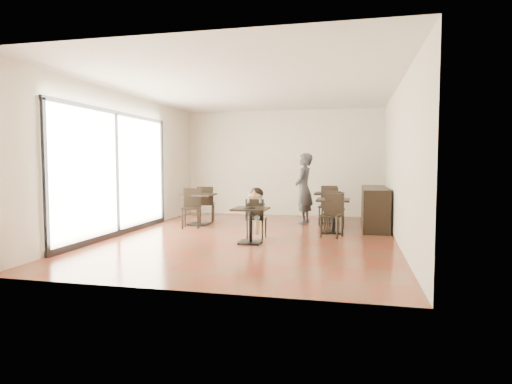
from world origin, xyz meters
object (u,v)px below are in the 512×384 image
(child_chair, at_px, (257,219))
(chair_back_b, at_px, (328,207))
(chair_mid_b, at_px, (332,215))
(chair_back_a, at_px, (330,203))
(cafe_table_mid, at_px, (333,216))
(cafe_table_left, at_px, (199,209))
(cafe_table_back, at_px, (329,208))
(chair_left_b, at_px, (191,208))
(child, at_px, (257,213))
(child_table, at_px, (250,226))
(adult_patron, at_px, (304,189))
(chair_mid_a, at_px, (334,210))
(chair_left_a, at_px, (206,204))

(child_chair, bearing_deg, chair_back_b, -122.15)
(chair_mid_b, xyz_separation_m, chair_back_a, (-0.17, 2.73, 0.02))
(cafe_table_mid, bearing_deg, chair_back_b, 99.04)
(cafe_table_mid, relative_size, chair_mid_b, 0.83)
(cafe_table_left, distance_m, cafe_table_back, 3.46)
(cafe_table_left, relative_size, chair_left_b, 0.83)
(child, bearing_deg, cafe_table_back, 63.33)
(child_table, distance_m, adult_patron, 3.13)
(cafe_table_back, distance_m, chair_left_b, 3.67)
(cafe_table_back, xyz_separation_m, chair_mid_b, (0.17, -2.18, 0.06))
(chair_back_a, relative_size, chair_back_b, 1.00)
(cafe_table_back, bearing_deg, child, -116.67)
(chair_mid_a, distance_m, chair_back_a, 1.64)
(cafe_table_left, xyz_separation_m, chair_back_a, (3.28, 1.65, 0.08))
(cafe_table_mid, xyz_separation_m, cafe_table_left, (-3.45, 0.52, 0.01))
(chair_back_b, bearing_deg, child_chair, -115.34)
(cafe_table_back, distance_m, chair_left_a, 3.33)
(cafe_table_back, bearing_deg, child_chair, -116.67)
(cafe_table_left, xyz_separation_m, chair_left_b, (-0.00, -0.55, 0.08))
(child, xyz_separation_m, chair_left_b, (-1.90, 1.09, -0.05))
(child, bearing_deg, adult_patron, 73.42)
(child, height_order, chair_back_b, child)
(child_table, distance_m, cafe_table_left, 2.90)
(child_chair, distance_m, child, 0.11)
(chair_mid_a, bearing_deg, chair_back_a, -68.63)
(child_table, bearing_deg, cafe_table_back, 67.30)
(child_chair, height_order, chair_left_a, chair_left_a)
(chair_back_a, distance_m, chair_back_b, 1.10)
(cafe_table_mid, relative_size, cafe_table_back, 0.96)
(chair_mid_b, bearing_deg, cafe_table_mid, 105.35)
(chair_left_a, bearing_deg, chair_mid_b, 142.53)
(cafe_table_back, height_order, chair_left_b, chair_left_b)
(cafe_table_mid, bearing_deg, chair_left_b, -179.58)
(child_table, bearing_deg, chair_mid_a, 55.01)
(child_chair, relative_size, chair_left_b, 0.88)
(cafe_table_back, bearing_deg, adult_patron, -155.22)
(child, xyz_separation_m, chair_back_b, (1.38, 2.19, -0.05))
(cafe_table_mid, relative_size, chair_mid_a, 0.83)
(chair_mid_b, bearing_deg, cafe_table_left, 178.04)
(cafe_table_mid, bearing_deg, adult_patron, 121.73)
(child_table, xyz_separation_m, chair_mid_a, (1.55, 2.21, 0.11))
(chair_left_a, xyz_separation_m, chair_back_a, (3.28, 1.10, 0.00))
(chair_mid_a, bearing_deg, chair_back_b, -56.66)
(child_table, distance_m, chair_back_a, 4.08)
(adult_patron, bearing_deg, child_chair, -9.77)
(child, distance_m, chair_back_b, 2.59)
(adult_patron, relative_size, chair_mid_a, 1.98)
(chair_left_a, bearing_deg, chair_mid_a, 159.10)
(child_table, xyz_separation_m, child, (0.00, 0.55, 0.18))
(cafe_table_mid, relative_size, chair_back_b, 0.80)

